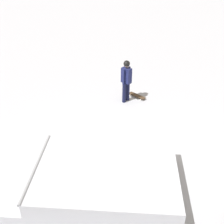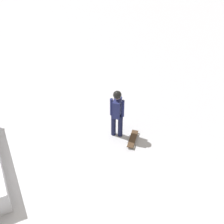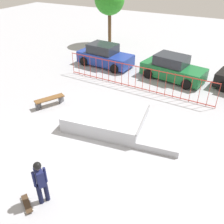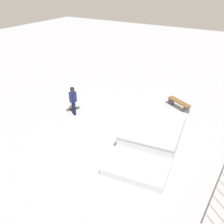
% 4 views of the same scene
% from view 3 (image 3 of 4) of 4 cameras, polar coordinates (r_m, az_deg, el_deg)
% --- Properties ---
extents(ground_plane, '(60.00, 60.00, 0.00)m').
position_cam_3_polar(ground_plane, '(11.15, -6.19, -6.18)').
color(ground_plane, '#A8AAB2').
extents(skate_ramp, '(5.71, 3.32, 0.74)m').
position_cam_3_polar(skate_ramp, '(11.69, 0.87, -2.02)').
color(skate_ramp, '#B0B3BB').
rests_on(skate_ramp, ground).
extents(skater, '(0.44, 0.39, 1.73)m').
position_cam_3_polar(skater, '(8.26, -16.33, -14.85)').
color(skater, black).
rests_on(skater, ground).
extents(skateboard, '(0.78, 0.59, 0.09)m').
position_cam_3_polar(skateboard, '(9.00, -19.17, -19.46)').
color(skateboard, '#3F2D1E').
rests_on(skateboard, ground).
extents(perimeter_fence, '(9.57, 0.49, 1.50)m').
position_cam_3_polar(perimeter_fence, '(15.09, 5.50, 8.08)').
color(perimeter_fence, '#B22D23').
rests_on(perimeter_fence, ground).
extents(park_bench, '(1.12, 1.60, 0.48)m').
position_cam_3_polar(park_bench, '(13.73, -14.28, 2.71)').
color(park_bench, brown).
rests_on(park_bench, ground).
extents(parked_car_blue, '(4.23, 2.20, 1.60)m').
position_cam_3_polar(parked_car_blue, '(18.66, -1.72, 12.86)').
color(parked_car_blue, '#1E3899').
rests_on(parked_car_blue, ground).
extents(parked_car_green, '(4.33, 2.47, 1.60)m').
position_cam_3_polar(parked_car_green, '(16.83, 13.87, 9.73)').
color(parked_car_green, '#196B33').
rests_on(parked_car_green, ground).
extents(distant_tree, '(2.63, 2.63, 5.17)m').
position_cam_3_polar(distant_tree, '(23.39, -0.58, 24.62)').
color(distant_tree, brown).
rests_on(distant_tree, ground).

